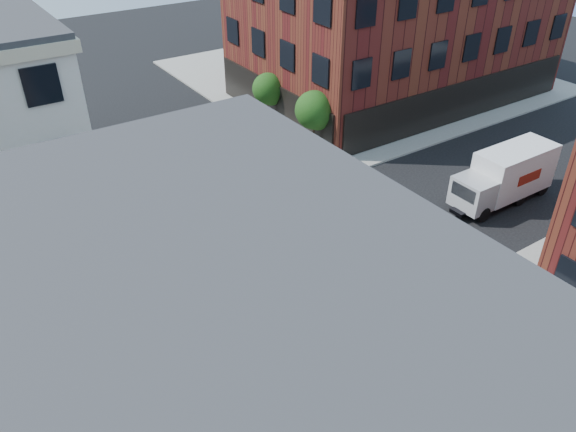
{
  "coord_description": "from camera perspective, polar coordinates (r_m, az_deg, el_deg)",
  "views": [
    {
      "loc": [
        -14.35,
        -19.26,
        18.22
      ],
      "look_at": [
        -0.83,
        0.85,
        2.5
      ],
      "focal_mm": 35.0,
      "sensor_mm": 36.0,
      "label": 1
    }
  ],
  "objects": [
    {
      "name": "signal_pole",
      "position": [
        21.27,
        -1.91,
        -13.29
      ],
      "size": [
        1.29,
        1.24,
        4.6
      ],
      "color": "black",
      "rests_on": "ground"
    },
    {
      "name": "tree_near",
      "position": [
        39.52,
        2.76,
        10.52
      ],
      "size": [
        2.69,
        2.69,
        4.49
      ],
      "color": "black",
      "rests_on": "ground"
    },
    {
      "name": "sidewalk_ne",
      "position": [
        56.57,
        7.2,
        14.0
      ],
      "size": [
        30.0,
        30.0,
        0.15
      ],
      "primitive_type": "cube",
      "color": "gray",
      "rests_on": "ground"
    },
    {
      "name": "tree_far",
      "position": [
        44.24,
        -1.96,
        12.65
      ],
      "size": [
        2.43,
        2.43,
        4.07
      ],
      "color": "black",
      "rests_on": "ground"
    },
    {
      "name": "traffic_cone",
      "position": [
        26.32,
        0.76,
        -9.75
      ],
      "size": [
        0.52,
        0.52,
        0.75
      ],
      "rotation": [
        0.0,
        0.0,
        0.34
      ],
      "color": "orange",
      "rests_on": "ground"
    },
    {
      "name": "box_truck",
      "position": [
        36.67,
        21.27,
        3.87
      ],
      "size": [
        7.45,
        2.39,
        3.35
      ],
      "rotation": [
        0.0,
        0.0,
        -0.01
      ],
      "color": "silver",
      "rests_on": "ground"
    },
    {
      "name": "building_ne",
      "position": [
        51.06,
        11.02,
        18.55
      ],
      "size": [
        25.0,
        16.0,
        12.0
      ],
      "primitive_type": "cube",
      "color": "#471112",
      "rests_on": "ground"
    },
    {
      "name": "ground",
      "position": [
        30.15,
        2.22,
        -4.25
      ],
      "size": [
        120.0,
        120.0,
        0.0
      ],
      "primitive_type": "plane",
      "color": "black",
      "rests_on": "ground"
    }
  ]
}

